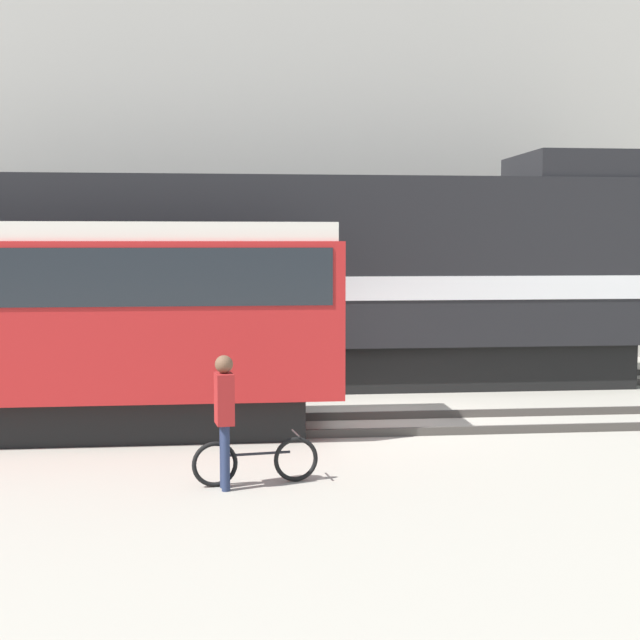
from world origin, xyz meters
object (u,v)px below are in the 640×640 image
object	(u,v)px
freight_locomotive	(269,278)
person	(224,408)
bicycle	(256,461)
streetcar	(31,315)

from	to	relation	value
freight_locomotive	person	size ratio (longest dim) A/B	10.02
bicycle	streetcar	bearing A→B (deg)	136.32
freight_locomotive	streetcar	bearing A→B (deg)	-131.75
freight_locomotive	streetcar	size ratio (longest dim) A/B	1.74
freight_locomotive	person	world-z (taller)	freight_locomotive
streetcar	freight_locomotive	bearing A→B (deg)	48.25
streetcar	person	world-z (taller)	streetcar
freight_locomotive	bicycle	bearing A→B (deg)	-94.05
freight_locomotive	bicycle	size ratio (longest dim) A/B	10.44
freight_locomotive	streetcar	distance (m)	6.24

